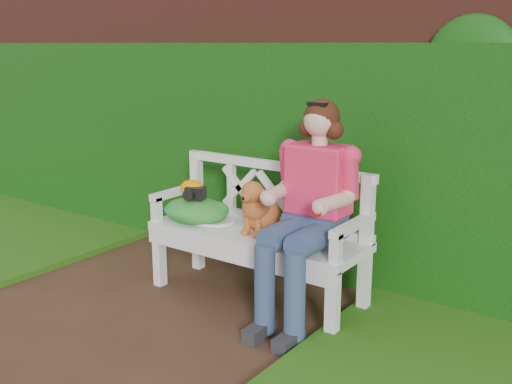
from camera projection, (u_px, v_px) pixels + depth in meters
The scene contains 10 objects.
ground at pixel (86, 339), 3.53m from camera, with size 60.00×60.00×0.00m, color #3B2518.
brick_wall at pixel (269, 120), 4.76m from camera, with size 10.00×0.30×2.20m, color brown.
ivy_hedge at pixel (253, 155), 4.65m from camera, with size 10.00×0.18×1.70m, color #1B5C12.
garden_bench at pixel (256, 265), 4.04m from camera, with size 1.58×0.60×0.48m, color white, non-canonical shape.
seated_woman at pixel (314, 215), 3.67m from camera, with size 0.57×0.76×1.34m, color #FF3C7B, non-canonical shape.
dog at pixel (260, 205), 3.92m from camera, with size 0.25×0.33×0.37m, color #A47127, non-canonical shape.
tennis_racket at pixel (208, 219), 4.21m from camera, with size 0.70×0.29×0.03m, color white, non-canonical shape.
green_bag at pixel (196, 210), 4.19m from camera, with size 0.49×0.38×0.17m, color #246A29, non-canonical shape.
camera_item at pixel (196, 193), 4.15m from camera, with size 0.13×0.10×0.08m, color black.
baseball_glove at pixel (192, 188), 4.21m from camera, with size 0.19×0.14×0.12m, color orange.
Camera 1 is at (2.69, -2.03, 1.70)m, focal length 42.00 mm.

